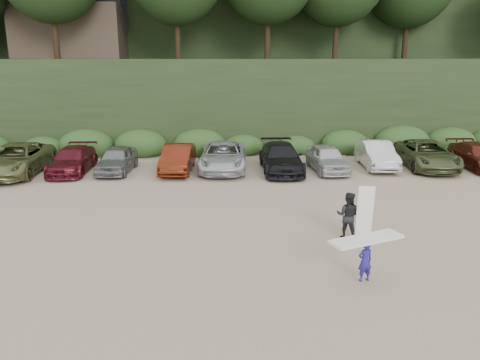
{
  "coord_description": "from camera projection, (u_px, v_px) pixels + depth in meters",
  "views": [
    {
      "loc": [
        -1.02,
        -15.33,
        6.16
      ],
      "look_at": [
        -0.0,
        3.0,
        1.3
      ],
      "focal_mm": 35.0,
      "sensor_mm": 36.0,
      "label": 1
    }
  ],
  "objects": [
    {
      "name": "ground",
      "position": [
        245.0,
        237.0,
        16.43
      ],
      "size": [
        120.0,
        120.0,
        0.0
      ],
      "primitive_type": "plane",
      "color": "tan",
      "rests_on": "ground"
    },
    {
      "name": "hillside_backdrop",
      "position": [
        220.0,
        6.0,
        48.23
      ],
      "size": [
        90.0,
        41.5,
        28.0
      ],
      "color": "black",
      "rests_on": "ground"
    },
    {
      "name": "parked_cars",
      "position": [
        225.0,
        158.0,
        25.83
      ],
      "size": [
        36.76,
        6.15,
        1.62
      ],
      "color": "#A1A2A5",
      "rests_on": "ground"
    },
    {
      "name": "child_surfer",
      "position": [
        366.0,
        252.0,
        13.04
      ],
      "size": [
        2.25,
        1.37,
        1.31
      ],
      "color": "navy",
      "rests_on": "ground"
    },
    {
      "name": "adult_surfer",
      "position": [
        349.0,
        215.0,
        16.16
      ],
      "size": [
        1.29,
        0.93,
        1.96
      ],
      "color": "black",
      "rests_on": "ground"
    }
  ]
}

